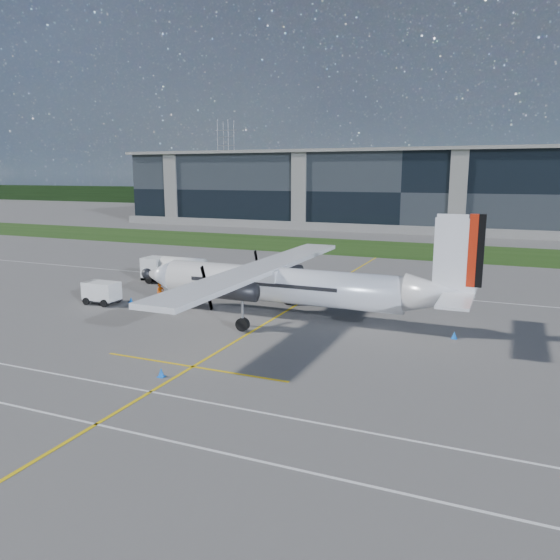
{
  "coord_description": "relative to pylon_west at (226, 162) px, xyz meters",
  "views": [
    {
      "loc": [
        19.41,
        -31.5,
        10.97
      ],
      "look_at": [
        3.55,
        5.51,
        3.08
      ],
      "focal_mm": 35.0,
      "sensor_mm": 36.0,
      "label": 1
    }
  ],
  "objects": [
    {
      "name": "ground",
      "position": [
        80.0,
        -110.0,
        -15.0
      ],
      "size": [
        400.0,
        400.0,
        0.0
      ],
      "primitive_type": "plane",
      "color": "#5D5B58",
      "rests_on": "ground"
    },
    {
      "name": "grass_strip",
      "position": [
        80.0,
        -102.0,
        -14.98
      ],
      "size": [
        400.0,
        18.0,
        0.04
      ],
      "primitive_type": "cube",
      "color": "#1D3E11",
      "rests_on": "ground"
    },
    {
      "name": "terminal_building",
      "position": [
        80.0,
        -70.0,
        -7.5
      ],
      "size": [
        120.0,
        20.0,
        15.0
      ],
      "primitive_type": "cube",
      "color": "black",
      "rests_on": "ground"
    },
    {
      "name": "tree_line",
      "position": [
        80.0,
        -10.0,
        -12.0
      ],
      "size": [
        400.0,
        6.0,
        6.0
      ],
      "primitive_type": "cube",
      "color": "black",
      "rests_on": "ground"
    },
    {
      "name": "pylon_west",
      "position": [
        0.0,
        0.0,
        0.0
      ],
      "size": [
        9.0,
        4.6,
        30.0
      ],
      "primitive_type": null,
      "color": "gray",
      "rests_on": "ground"
    },
    {
      "name": "yellow_taxiway_centerline",
      "position": [
        83.0,
        -140.0,
        -14.99
      ],
      "size": [
        0.2,
        70.0,
        0.01
      ],
      "primitive_type": "cube",
      "color": "yellow",
      "rests_on": "ground"
    },
    {
      "name": "white_lane_line",
      "position": [
        80.0,
        -164.0,
        -14.99
      ],
      "size": [
        90.0,
        0.15,
        0.01
      ],
      "primitive_type": "cube",
      "color": "white",
      "rests_on": "ground"
    },
    {
      "name": "turboprop_aircraft",
      "position": [
        84.33,
        -144.07,
        -10.8
      ],
      "size": [
        26.98,
        27.98,
        8.4
      ],
      "primitive_type": null,
      "color": "white",
      "rests_on": "ground"
    },
    {
      "name": "fuel_tanker_truck",
      "position": [
        67.89,
        -136.02,
        -13.63
      ],
      "size": [
        7.32,
        2.38,
        2.75
      ],
      "primitive_type": null,
      "color": "white",
      "rests_on": "ground"
    },
    {
      "name": "baggage_tug",
      "position": [
        67.55,
        -145.78,
        -14.05
      ],
      "size": [
        3.17,
        1.9,
        1.9
      ],
      "primitive_type": null,
      "color": "white",
      "rests_on": "ground"
    },
    {
      "name": "ground_crew_person",
      "position": [
        72.16,
        -143.82,
        -13.96
      ],
      "size": [
        0.93,
        1.03,
        2.08
      ],
      "primitive_type": "imported",
      "rotation": [
        0.0,
        0.0,
        1.09
      ],
      "color": "#F25907",
      "rests_on": "ground"
    },
    {
      "name": "safety_cone_stbdwing",
      "position": [
        81.81,
        -129.69,
        -14.75
      ],
      "size": [
        0.36,
        0.36,
        0.5
      ],
      "primitive_type": "cone",
      "color": "blue",
      "rests_on": "ground"
    },
    {
      "name": "safety_cone_nose_stbd",
      "position": [
        72.59,
        -142.33,
        -14.75
      ],
      "size": [
        0.36,
        0.36,
        0.5
      ],
      "primitive_type": "cone",
      "color": "blue",
      "rests_on": "ground"
    },
    {
      "name": "safety_cone_nose_port",
      "position": [
        72.4,
        -144.92,
        -14.75
      ],
      "size": [
        0.36,
        0.36,
        0.5
      ],
      "primitive_type": "cone",
      "color": "blue",
      "rests_on": "ground"
    },
    {
      "name": "safety_cone_fwd",
      "position": [
        69.59,
        -144.52,
        -14.75
      ],
      "size": [
        0.36,
        0.36,
        0.5
      ],
      "primitive_type": "cone",
      "color": "blue",
      "rests_on": "ground"
    },
    {
      "name": "safety_cone_tail",
      "position": [
        96.3,
        -144.37,
        -14.75
      ],
      "size": [
        0.36,
        0.36,
        0.5
      ],
      "primitive_type": "cone",
      "color": "blue",
      "rests_on": "ground"
    },
    {
      "name": "safety_cone_portwing",
      "position": [
        82.26,
        -158.03,
        -14.75
      ],
      "size": [
        0.36,
        0.36,
        0.5
      ],
      "primitive_type": "cone",
      "color": "blue",
      "rests_on": "ground"
    }
  ]
}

